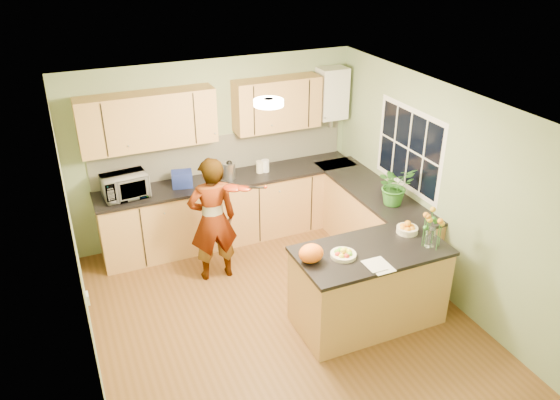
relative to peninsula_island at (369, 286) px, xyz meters
name	(u,v)px	position (x,y,z in m)	size (l,w,h in m)	color
floor	(281,318)	(-0.88, 0.41, -0.47)	(4.50, 4.50, 0.00)	brown
ceiling	(281,107)	(-0.88, 0.41, 2.03)	(4.00, 4.50, 0.02)	white
wall_back	(216,150)	(-0.88, 2.66, 0.78)	(4.00, 0.02, 2.50)	gray
wall_front	(408,367)	(-0.88, -1.84, 0.78)	(4.00, 0.02, 2.50)	gray
wall_left	(80,266)	(-2.88, 0.41, 0.78)	(0.02, 4.50, 2.50)	gray
wall_right	(437,190)	(1.12, 0.41, 0.78)	(0.02, 4.50, 2.50)	gray
back_counter	(232,208)	(-0.78, 2.36, 0.00)	(3.64, 0.62, 0.94)	tan
right_counter	(371,221)	(0.82, 1.26, 0.00)	(0.62, 2.24, 0.94)	tan
splashback	(223,153)	(-0.78, 2.64, 0.73)	(3.60, 0.02, 0.52)	silver
upper_cabinets	(204,113)	(-1.06, 2.49, 1.38)	(3.20, 0.34, 0.70)	tan
boiler	(332,93)	(0.82, 2.50, 1.42)	(0.40, 0.30, 0.86)	white
window_right	(409,149)	(1.11, 1.01, 1.08)	(0.01, 1.30, 1.05)	white
light_switch	(88,298)	(-2.87, -0.19, 0.83)	(0.02, 0.09, 0.09)	white
ceiling_lamp	(269,103)	(-0.88, 0.71, 1.99)	(0.30, 0.30, 0.07)	#FFEABF
peninsula_island	(369,286)	(0.00, 0.00, 0.00)	(1.65, 0.84, 0.94)	tan
fruit_dish	(343,253)	(-0.35, 0.00, 0.51)	(0.27, 0.27, 0.09)	#F0E3C0
orange_bowl	(407,228)	(0.55, 0.15, 0.53)	(0.24, 0.24, 0.14)	#F0E3C0
flower_vase	(432,221)	(0.60, -0.18, 0.78)	(0.25, 0.25, 0.46)	silver
orange_bag	(311,253)	(-0.70, 0.05, 0.57)	(0.26, 0.22, 0.20)	orange
papers	(379,266)	(-0.10, -0.30, 0.48)	(0.22, 0.30, 0.01)	white
violinist	(213,220)	(-1.30, 1.53, 0.34)	(0.59, 0.39, 1.63)	#DD9F87
violin	(233,188)	(-1.10, 1.31, 0.83)	(0.54, 0.21, 0.11)	#4F1704
microwave	(125,186)	(-2.19, 2.32, 0.62)	(0.55, 0.37, 0.30)	white
blue_box	(182,179)	(-1.45, 2.34, 0.57)	(0.26, 0.19, 0.21)	navy
kettle	(229,170)	(-0.80, 2.33, 0.59)	(0.16, 0.16, 0.30)	#B6B6BB
jar_cream	(260,167)	(-0.35, 2.36, 0.55)	(0.11, 0.11, 0.16)	#F0E3C0
jar_white	(265,166)	(-0.27, 2.36, 0.55)	(0.11, 0.11, 0.17)	white
potted_plant	(395,185)	(0.82, 0.82, 0.72)	(0.45, 0.39, 0.50)	#2F7025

